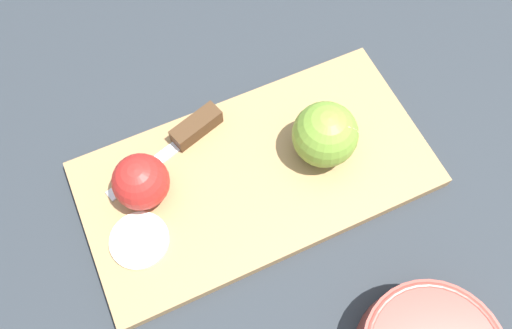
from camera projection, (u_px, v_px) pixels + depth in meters
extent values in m
plane|color=#282D33|center=(256.00, 177.00, 0.62)|extent=(4.00, 4.00, 0.00)
cube|color=#A37A4C|center=(256.00, 174.00, 0.61)|extent=(0.44, 0.25, 0.02)
sphere|color=olive|center=(326.00, 137.00, 0.58)|extent=(0.08, 0.08, 0.08)
cylinder|color=#EFE5C6|center=(328.00, 142.00, 0.58)|extent=(0.07, 0.01, 0.07)
sphere|color=red|center=(141.00, 182.00, 0.56)|extent=(0.07, 0.07, 0.07)
cylinder|color=#EFE5C6|center=(146.00, 183.00, 0.56)|extent=(0.03, 0.06, 0.06)
cube|color=silver|center=(143.00, 171.00, 0.60)|extent=(0.10, 0.05, 0.00)
cube|color=#472D19|center=(196.00, 126.00, 0.62)|extent=(0.07, 0.05, 0.02)
cylinder|color=#EFE5C6|center=(139.00, 240.00, 0.57)|extent=(0.07, 0.07, 0.01)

